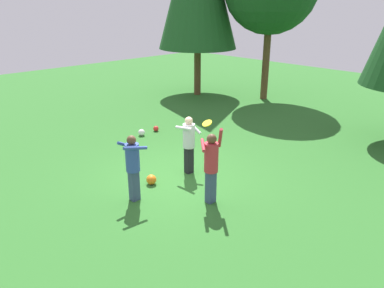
# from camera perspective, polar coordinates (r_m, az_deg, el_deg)

# --- Properties ---
(ground_plane) EXTENTS (40.00, 40.00, 0.00)m
(ground_plane) POSITION_cam_1_polar(r_m,az_deg,el_deg) (10.66, -1.98, -5.01)
(ground_plane) COLOR #2D6B28
(person_thrower) EXTENTS (0.69, 0.69, 1.97)m
(person_thrower) POSITION_cam_1_polar(r_m,az_deg,el_deg) (8.93, 2.94, -2.79)
(person_thrower) COLOR #38476B
(person_thrower) RESTS_ON ground_plane
(person_catcher) EXTENTS (0.60, 0.52, 1.69)m
(person_catcher) POSITION_cam_1_polar(r_m,az_deg,el_deg) (10.53, -0.48, 0.58)
(person_catcher) COLOR black
(person_catcher) RESTS_ON ground_plane
(person_bystander) EXTENTS (0.59, 0.67, 1.71)m
(person_bystander) POSITION_cam_1_polar(r_m,az_deg,el_deg) (9.15, -9.02, -2.81)
(person_bystander) COLOR #38476B
(person_bystander) RESTS_ON ground_plane
(frisbee) EXTENTS (0.30, 0.28, 0.15)m
(frisbee) POSITION_cam_1_polar(r_m,az_deg,el_deg) (9.92, 2.33, 3.18)
(frisbee) COLOR yellow
(ball_red) EXTENTS (0.21, 0.21, 0.21)m
(ball_red) POSITION_cam_1_polar(r_m,az_deg,el_deg) (14.37, -5.52, 2.36)
(ball_red) COLOR red
(ball_red) RESTS_ON ground_plane
(ball_orange) EXTENTS (0.27, 0.27, 0.27)m
(ball_orange) POSITION_cam_1_polar(r_m,az_deg,el_deg) (10.24, -6.22, -5.42)
(ball_orange) COLOR orange
(ball_orange) RESTS_ON ground_plane
(ball_white) EXTENTS (0.25, 0.25, 0.25)m
(ball_white) POSITION_cam_1_polar(r_m,az_deg,el_deg) (13.93, -7.70, 1.75)
(ball_white) COLOR white
(ball_white) RESTS_ON ground_plane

